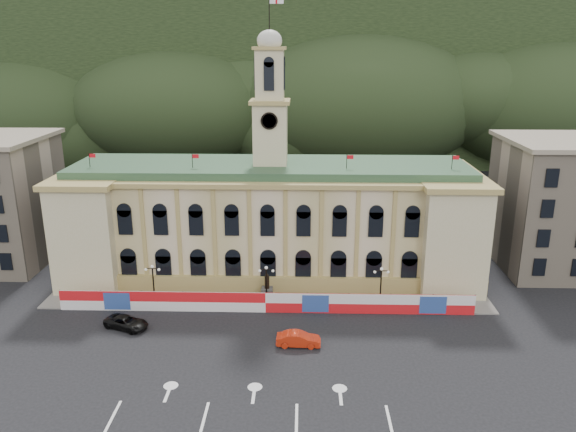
{
  "coord_description": "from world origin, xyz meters",
  "views": [
    {
      "loc": [
        4.39,
        -46.27,
        31.05
      ],
      "look_at": [
        2.62,
        18.0,
        11.26
      ],
      "focal_mm": 35.0,
      "sensor_mm": 36.0,
      "label": 1
    }
  ],
  "objects_px": {
    "statue": "(267,293)",
    "black_suv": "(126,322)",
    "lamp_center": "(266,282)",
    "red_sedan": "(298,339)"
  },
  "relations": [
    {
      "from": "lamp_center",
      "to": "black_suv",
      "type": "height_order",
      "value": "lamp_center"
    },
    {
      "from": "statue",
      "to": "black_suv",
      "type": "height_order",
      "value": "statue"
    },
    {
      "from": "lamp_center",
      "to": "red_sedan",
      "type": "xyz_separation_m",
      "value": [
        4.04,
        -9.79,
        -2.29
      ]
    },
    {
      "from": "lamp_center",
      "to": "black_suv",
      "type": "bearing_deg",
      "value": -157.6
    },
    {
      "from": "lamp_center",
      "to": "red_sedan",
      "type": "bearing_deg",
      "value": -67.59
    },
    {
      "from": "red_sedan",
      "to": "statue",
      "type": "bearing_deg",
      "value": 21.97
    },
    {
      "from": "statue",
      "to": "black_suv",
      "type": "bearing_deg",
      "value": -154.53
    },
    {
      "from": "statue",
      "to": "black_suv",
      "type": "relative_size",
      "value": 0.65
    },
    {
      "from": "red_sedan",
      "to": "black_suv",
      "type": "height_order",
      "value": "red_sedan"
    },
    {
      "from": "statue",
      "to": "black_suv",
      "type": "xyz_separation_m",
      "value": [
        -15.59,
        -7.42,
        -0.47
      ]
    }
  ]
}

